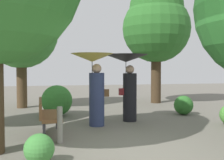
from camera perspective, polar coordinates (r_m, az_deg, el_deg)
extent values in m
plane|color=#6B665B|center=(5.55, 6.46, -14.06)|extent=(40.00, 40.00, 0.00)
cylinder|color=navy|center=(7.57, -3.15, -4.00)|extent=(0.41, 0.41, 1.45)
sphere|color=tan|center=(7.53, -3.17, 2.36)|extent=(0.26, 0.26, 0.26)
cylinder|color=#333338|center=(7.51, -4.09, 0.70)|extent=(0.02, 0.02, 0.80)
cone|color=#D8C64C|center=(7.51, -4.11, 4.61)|extent=(1.16, 1.16, 0.23)
cube|color=brown|center=(7.61, -1.18, -2.66)|extent=(0.14, 0.10, 0.20)
cylinder|color=black|center=(8.25, 3.68, -3.55)|extent=(0.41, 0.41, 1.42)
sphere|color=tan|center=(8.20, 3.70, 2.18)|extent=(0.25, 0.25, 0.25)
cylinder|color=#333338|center=(8.17, 2.88, 0.82)|extent=(0.02, 0.02, 0.82)
cone|color=black|center=(8.17, 2.89, 4.49)|extent=(1.29, 1.29, 0.23)
cube|color=maroon|center=(8.16, 1.92, -2.43)|extent=(0.14, 0.10, 0.20)
cylinder|color=#38383D|center=(6.11, -10.53, -10.42)|extent=(0.06, 0.06, 0.44)
cylinder|color=#38383D|center=(6.10, -13.77, -10.47)|extent=(0.06, 0.06, 0.44)
cylinder|color=#38383D|center=(7.42, -11.27, -8.11)|extent=(0.06, 0.06, 0.44)
cylinder|color=#38383D|center=(7.41, -13.92, -8.15)|extent=(0.06, 0.06, 0.44)
cube|color=brown|center=(6.71, -12.41, -7.17)|extent=(0.50, 1.52, 0.08)
cube|color=brown|center=(6.68, -14.50, -5.55)|extent=(0.12, 1.50, 0.35)
cylinder|color=#42301E|center=(12.66, 9.06, 5.40)|extent=(0.44, 0.44, 4.45)
sphere|color=#2D6B28|center=(12.76, 9.10, 10.39)|extent=(3.03, 3.03, 3.03)
sphere|color=#2D6B28|center=(12.92, 9.13, 14.31)|extent=(2.42, 2.42, 2.42)
cylinder|color=#4C3823|center=(11.49, -18.12, 4.49)|extent=(0.40, 0.40, 4.00)
sphere|color=#428C3D|center=(11.57, -18.19, 9.45)|extent=(2.88, 2.88, 2.88)
sphere|color=#428C3D|center=(11.70, -18.25, 13.34)|extent=(2.30, 2.30, 2.30)
sphere|color=#2D6B28|center=(9.69, 14.49, -5.02)|extent=(0.65, 0.65, 0.65)
sphere|color=#387F33|center=(9.32, -11.26, -4.15)|extent=(1.01, 1.01, 1.01)
sphere|color=#428C3D|center=(4.84, -14.74, -13.53)|extent=(0.50, 0.50, 0.50)
cylinder|color=gray|center=(6.01, -10.68, -9.06)|extent=(0.12, 0.12, 0.77)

